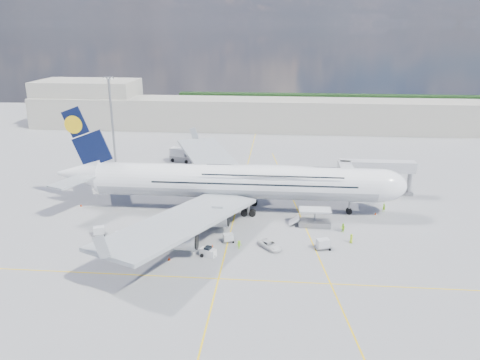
# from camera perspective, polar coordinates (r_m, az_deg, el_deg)

# --- Properties ---
(ground) EXTENTS (300.00, 300.00, 0.00)m
(ground) POSITION_cam_1_polar(r_m,az_deg,el_deg) (96.17, -1.06, -5.92)
(ground) COLOR gray
(ground) RESTS_ON ground
(taxi_line_main) EXTENTS (0.25, 220.00, 0.01)m
(taxi_line_main) POSITION_cam_1_polar(r_m,az_deg,el_deg) (96.17, -1.06, -5.92)
(taxi_line_main) COLOR yellow
(taxi_line_main) RESTS_ON ground
(taxi_line_cross) EXTENTS (120.00, 0.25, 0.01)m
(taxi_line_cross) POSITION_cam_1_polar(r_m,az_deg,el_deg) (78.52, -2.64, -11.92)
(taxi_line_cross) COLOR yellow
(taxi_line_cross) RESTS_ON ground
(taxi_line_diag) EXTENTS (14.16, 99.06, 0.01)m
(taxi_line_diag) POSITION_cam_1_polar(r_m,az_deg,el_deg) (104.98, 7.16, -3.90)
(taxi_line_diag) COLOR yellow
(taxi_line_diag) RESTS_ON ground
(airliner) EXTENTS (77.26, 79.15, 23.71)m
(airliner) POSITION_cam_1_polar(r_m,az_deg,el_deg) (102.89, -0.35, -0.14)
(airliner) COLOR white
(airliner) RESTS_ON ground
(jet_bridge) EXTENTS (18.80, 12.10, 8.50)m
(jet_bridge) POSITION_cam_1_polar(r_m,az_deg,el_deg) (114.72, 15.04, 1.18)
(jet_bridge) COLOR #B7B7BC
(jet_bridge) RESTS_ON ground
(cargo_loader) EXTENTS (8.53, 3.20, 3.67)m
(cargo_loader) POSITION_cam_1_polar(r_m,az_deg,el_deg) (98.12, 8.96, -4.84)
(cargo_loader) COLOR silver
(cargo_loader) RESTS_ON ground
(light_mast) EXTENTS (3.00, 0.70, 25.50)m
(light_mast) POSITION_cam_1_polar(r_m,az_deg,el_deg) (143.50, -15.34, 7.18)
(light_mast) COLOR gray
(light_mast) RESTS_ON ground
(terminal) EXTENTS (180.00, 16.00, 12.00)m
(terminal) POSITION_cam_1_polar(r_m,az_deg,el_deg) (185.41, 2.05, 7.99)
(terminal) COLOR #B2AD9E
(terminal) RESTS_ON ground
(hangar) EXTENTS (40.00, 22.00, 18.00)m
(hangar) POSITION_cam_1_polar(r_m,az_deg,el_deg) (205.56, -17.99, 8.99)
(hangar) COLOR #B2AD9E
(hangar) RESTS_ON ground
(tree_line) EXTENTS (160.00, 6.00, 8.00)m
(tree_line) POSITION_cam_1_polar(r_m,az_deg,el_deg) (231.88, 12.71, 9.17)
(tree_line) COLOR #193814
(tree_line) RESTS_ON ground
(dolly_row_a) EXTENTS (3.51, 2.71, 1.97)m
(dolly_row_a) POSITION_cam_1_polar(r_m,az_deg,el_deg) (93.19, -14.21, -6.64)
(dolly_row_a) COLOR gray
(dolly_row_a) RESTS_ON ground
(dolly_row_b) EXTENTS (2.91, 2.01, 1.68)m
(dolly_row_b) POSITION_cam_1_polar(r_m,az_deg,el_deg) (98.37, -7.84, -4.95)
(dolly_row_b) COLOR gray
(dolly_row_b) RESTS_ON ground
(dolly_row_c) EXTENTS (3.06, 1.94, 1.81)m
(dolly_row_c) POSITION_cam_1_polar(r_m,az_deg,el_deg) (95.17, -10.48, -5.87)
(dolly_row_c) COLOR gray
(dolly_row_c) RESTS_ON ground
(dolly_back) EXTENTS (3.23, 2.46, 1.82)m
(dolly_back) POSITION_cam_1_polar(r_m,az_deg,el_deg) (96.89, -16.81, -5.93)
(dolly_back) COLOR gray
(dolly_back) RESTS_ON ground
(dolly_nose_far) EXTENTS (3.46, 2.56, 1.96)m
(dolly_nose_far) POSITION_cam_1_polar(r_m,az_deg,el_deg) (88.73, 10.09, -7.67)
(dolly_nose_far) COLOR gray
(dolly_nose_far) RESTS_ON ground
(dolly_nose_near) EXTENTS (2.89, 2.21, 1.63)m
(dolly_nose_near) POSITION_cam_1_polar(r_m,az_deg,el_deg) (90.23, -1.44, -7.03)
(dolly_nose_near) COLOR gray
(dolly_nose_near) RESTS_ON ground
(baggage_tug) EXTENTS (3.21, 2.31, 1.82)m
(baggage_tug) POSITION_cam_1_polar(r_m,az_deg,el_deg) (85.19, -3.92, -8.75)
(baggage_tug) COLOR silver
(baggage_tug) RESTS_ON ground
(catering_truck_inner) EXTENTS (8.27, 5.17, 4.59)m
(catering_truck_inner) POSITION_cam_1_polar(r_m,az_deg,el_deg) (121.32, -5.70, 0.35)
(catering_truck_inner) COLOR gray
(catering_truck_inner) RESTS_ON ground
(catering_truck_outer) EXTENTS (7.61, 4.47, 4.25)m
(catering_truck_outer) POSITION_cam_1_polar(r_m,az_deg,el_deg) (142.61, -7.17, 2.98)
(catering_truck_outer) COLOR gray
(catering_truck_outer) RESTS_ON ground
(service_van) EXTENTS (5.19, 5.50, 1.44)m
(service_van) POSITION_cam_1_polar(r_m,az_deg,el_deg) (87.96, 3.65, -7.88)
(service_van) COLOR white
(service_van) RESTS_ON ground
(crew_nose) EXTENTS (0.82, 0.69, 1.92)m
(crew_nose) POSITION_cam_1_polar(r_m,az_deg,el_deg) (108.98, 17.14, -3.22)
(crew_nose) COLOR #9DF519
(crew_nose) RESTS_ON ground
(crew_loader) EXTENTS (1.16, 1.20, 1.94)m
(crew_loader) POSITION_cam_1_polar(r_m,az_deg,el_deg) (96.15, 12.44, -5.75)
(crew_loader) COLOR #A3EA18
(crew_loader) RESTS_ON ground
(crew_wing) EXTENTS (0.63, 1.16, 1.88)m
(crew_wing) POSITION_cam_1_polar(r_m,az_deg,el_deg) (92.77, -10.40, -6.56)
(crew_wing) COLOR #BAEE19
(crew_wing) RESTS_ON ground
(crew_van) EXTENTS (0.79, 1.02, 1.85)m
(crew_van) POSITION_cam_1_polar(r_m,az_deg,el_deg) (92.18, 13.41, -6.95)
(crew_van) COLOR #B6E317
(crew_van) RESTS_ON ground
(crew_tug) EXTENTS (1.19, 0.90, 1.63)m
(crew_tug) POSITION_cam_1_polar(r_m,az_deg,el_deg) (87.58, -0.11, -7.89)
(crew_tug) COLOR #93E618
(crew_tug) RESTS_ON ground
(cone_nose) EXTENTS (0.43, 0.43, 0.55)m
(cone_nose) POSITION_cam_1_polar(r_m,az_deg,el_deg) (106.92, 16.18, -3.95)
(cone_nose) COLOR #E8400C
(cone_nose) RESTS_ON ground
(cone_wing_left_inner) EXTENTS (0.51, 0.51, 0.64)m
(cone_wing_left_inner) POSITION_cam_1_polar(r_m,az_deg,el_deg) (119.87, -4.75, -0.78)
(cone_wing_left_inner) COLOR #E8400C
(cone_wing_left_inner) RESTS_ON ground
(cone_wing_left_outer) EXTENTS (0.39, 0.39, 0.49)m
(cone_wing_left_outer) POSITION_cam_1_polar(r_m,az_deg,el_deg) (129.04, -7.62, 0.49)
(cone_wing_left_outer) COLOR #E8400C
(cone_wing_left_outer) RESTS_ON ground
(cone_wing_right_inner) EXTENTS (0.41, 0.41, 0.52)m
(cone_wing_right_inner) POSITION_cam_1_polar(r_m,az_deg,el_deg) (88.65, -3.40, -7.99)
(cone_wing_right_inner) COLOR #E8400C
(cone_wing_right_inner) RESTS_ON ground
(cone_wing_right_outer) EXTENTS (0.49, 0.49, 0.62)m
(cone_wing_right_outer) POSITION_cam_1_polar(r_m,az_deg,el_deg) (84.82, -8.64, -9.44)
(cone_wing_right_outer) COLOR #E8400C
(cone_wing_right_outer) RESTS_ON ground
(cone_tail) EXTENTS (0.44, 0.44, 0.56)m
(cone_tail) POSITION_cam_1_polar(r_m,az_deg,el_deg) (113.36, -18.82, -2.93)
(cone_tail) COLOR #E8400C
(cone_tail) RESTS_ON ground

